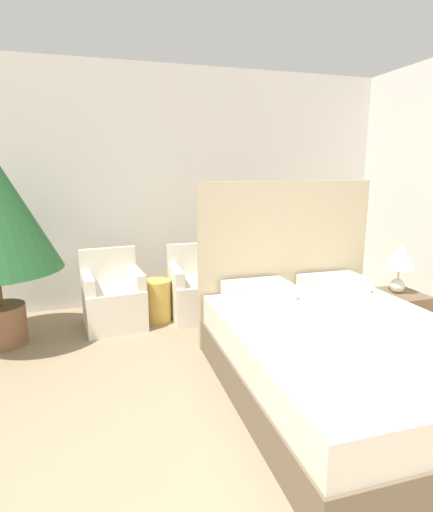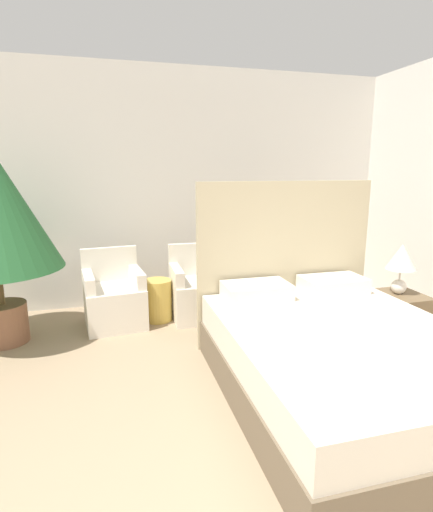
{
  "view_description": "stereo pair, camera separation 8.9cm",
  "coord_description": "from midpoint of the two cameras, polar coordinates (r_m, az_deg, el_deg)",
  "views": [
    {
      "loc": [
        -0.98,
        -1.15,
        1.69
      ],
      "look_at": [
        0.15,
        2.73,
        0.81
      ],
      "focal_mm": 28.0,
      "sensor_mm": 36.0,
      "label": 1
    },
    {
      "loc": [
        -0.89,
        -1.17,
        1.69
      ],
      "look_at": [
        0.15,
        2.73,
        0.81
      ],
      "focal_mm": 28.0,
      "sensor_mm": 36.0,
      "label": 2
    }
  ],
  "objects": [
    {
      "name": "wall_back",
      "position": [
        5.12,
        -5.78,
        9.61
      ],
      "size": [
        10.0,
        0.06,
        2.9
      ],
      "color": "silver",
      "rests_on": "ground_plane"
    },
    {
      "name": "bed",
      "position": [
        3.26,
        16.58,
        -13.0
      ],
      "size": [
        1.75,
        2.22,
        1.58
      ],
      "color": "brown",
      "rests_on": "ground_plane"
    },
    {
      "name": "armchair_near_window_left",
      "position": [
        4.53,
        -15.05,
        -6.26
      ],
      "size": [
        0.68,
        0.69,
        0.82
      ],
      "rotation": [
        0.0,
        0.0,
        0.12
      ],
      "color": "silver",
      "rests_on": "ground_plane"
    },
    {
      "name": "armchair_near_window_right",
      "position": [
        4.63,
        -3.19,
        -5.41
      ],
      "size": [
        0.63,
        0.63,
        0.82
      ],
      "rotation": [
        0.0,
        0.0,
        -0.02
      ],
      "color": "silver",
      "rests_on": "ground_plane"
    },
    {
      "name": "nightstand",
      "position": [
        4.48,
        23.71,
        -7.71
      ],
      "size": [
        0.48,
        0.49,
        0.47
      ],
      "color": "brown",
      "rests_on": "ground_plane"
    },
    {
      "name": "table_lamp",
      "position": [
        4.35,
        24.21,
        -0.48
      ],
      "size": [
        0.29,
        0.29,
        0.5
      ],
      "color": "white",
      "rests_on": "nightstand"
    },
    {
      "name": "side_table",
      "position": [
        4.58,
        -9.04,
        -6.3
      ],
      "size": [
        0.31,
        0.31,
        0.47
      ],
      "color": "gold",
      "rests_on": "ground_plane"
    }
  ]
}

